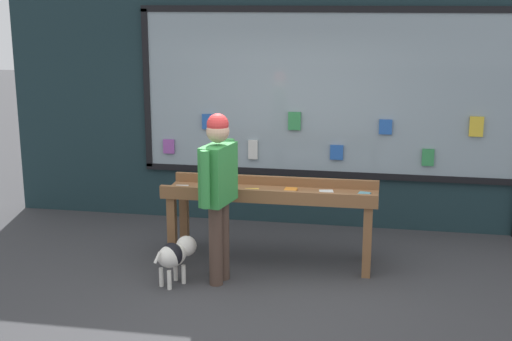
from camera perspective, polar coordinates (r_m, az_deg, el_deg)
name	(u,v)px	position (r m, az deg, el deg)	size (l,w,h in m)	color
ground_plane	(257,293)	(7.24, 0.06, -9.74)	(40.00, 40.00, 0.00)	#38383A
shopfront_facade	(298,93)	(9.07, 3.38, 6.21)	(7.47, 0.29, 3.42)	#192D33
display_table_main	(271,199)	(7.79, 1.23, -2.33)	(2.32, 0.68, 0.91)	brown
person_browsing	(218,184)	(7.18, -3.02, -1.09)	(0.31, 0.68, 1.77)	#4C382D
small_dog	(175,254)	(7.38, -6.48, -6.64)	(0.40, 0.51, 0.47)	white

